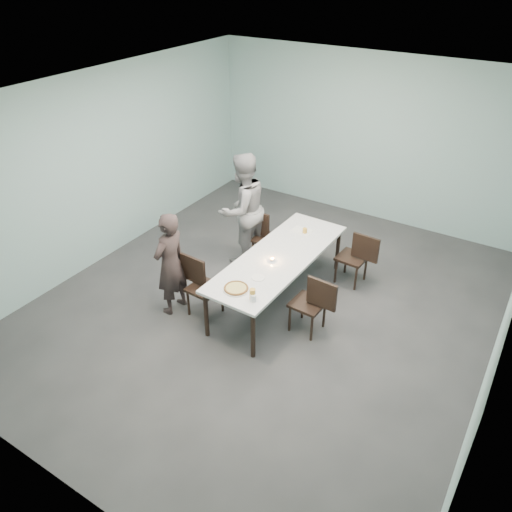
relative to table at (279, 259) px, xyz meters
The scene contains 16 objects.
ground 0.73m from the table, 106.33° to the right, with size 7.00×7.00×0.00m, color #333335.
room_shell 1.35m from the table, 106.33° to the right, with size 6.02×7.02×3.01m.
table is the anchor object (origin of this frame).
chair_near_left 1.16m from the table, 133.28° to the right, with size 0.62×0.44×0.87m.
chair_far_left 1.10m from the table, 132.76° to the left, with size 0.61×0.43×0.87m.
chair_near_right 0.87m from the table, 27.14° to the right, with size 0.62×0.44×0.87m.
chair_far_right 1.29m from the table, 51.12° to the left, with size 0.62×0.45×0.87m.
diner_near 1.52m from the table, 139.21° to the right, with size 0.56×0.37×1.53m, color black.
diner_far 1.28m from the table, 147.28° to the left, with size 0.89×0.69×1.83m, color gray.
pizza 0.99m from the table, 93.63° to the right, with size 0.34×0.34×0.04m.
side_plate 0.62m from the table, 86.39° to the right, with size 0.18×0.18×0.01m, color white.
beer_glass 1.08m from the table, 77.95° to the right, with size 0.08×0.08×0.15m, color gold.
water_tumbler 1.10m from the table, 76.95° to the right, with size 0.08×0.08×0.09m, color silver.
tealight 0.19m from the table, 94.59° to the right, with size 0.06×0.06×0.05m.
amber_tumbler 0.79m from the table, 89.55° to the left, with size 0.07×0.07×0.08m, color gold.
menu 0.83m from the table, 94.33° to the left, with size 0.30×0.22×0.01m, color silver.
Camera 1 is at (2.95, -5.01, 4.50)m, focal length 35.00 mm.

